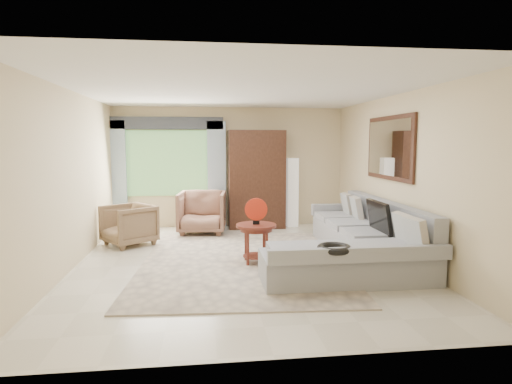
{
  "coord_description": "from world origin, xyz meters",
  "views": [
    {
      "loc": [
        -0.58,
        -6.4,
        1.83
      ],
      "look_at": [
        0.25,
        0.35,
        1.05
      ],
      "focal_mm": 30.0,
      "sensor_mm": 36.0,
      "label": 1
    }
  ],
  "objects": [
    {
      "name": "valance",
      "position": [
        -1.35,
        2.9,
        2.25
      ],
      "size": [
        2.4,
        0.12,
        0.26
      ],
      "primitive_type": "cube",
      "color": "#1E232D",
      "rests_on": "wall_back"
    },
    {
      "name": "tv_screen",
      "position": [
        2.05,
        -0.29,
        0.72
      ],
      "size": [
        0.14,
        0.74,
        0.48
      ],
      "primitive_type": "cube",
      "rotation": [
        0.0,
        -0.17,
        0.0
      ],
      "color": "black",
      "rests_on": "sectional_sofa"
    },
    {
      "name": "curtain_left",
      "position": [
        -2.4,
        2.88,
        1.15
      ],
      "size": [
        0.4,
        0.08,
        2.3
      ],
      "primitive_type": "cube",
      "color": "#9EB7CC",
      "rests_on": "ground"
    },
    {
      "name": "garden_hose",
      "position": [
        1.0,
        -1.43,
        0.55
      ],
      "size": [
        0.43,
        0.43,
        0.09
      ],
      "primitive_type": "torus",
      "color": "black",
      "rests_on": "sectional_sofa"
    },
    {
      "name": "armchair_right",
      "position": [
        -0.62,
        2.24,
        0.43
      ],
      "size": [
        1.02,
        1.04,
        0.86
      ],
      "primitive_type": "imported",
      "rotation": [
        0.0,
        0.0,
        -0.11
      ],
      "color": "brown",
      "rests_on": "ground"
    },
    {
      "name": "armoire",
      "position": [
        0.55,
        2.72,
        1.05
      ],
      "size": [
        1.2,
        0.55,
        2.1
      ],
      "primitive_type": "cube",
      "color": "black",
      "rests_on": "ground"
    },
    {
      "name": "floor_lamp",
      "position": [
        1.35,
        2.78,
        0.75
      ],
      "size": [
        0.24,
        0.24,
        1.5
      ],
      "primitive_type": "cube",
      "color": "silver",
      "rests_on": "ground"
    },
    {
      "name": "potted_plant",
      "position": [
        -2.11,
        2.34,
        0.25
      ],
      "size": [
        0.54,
        0.5,
        0.51
      ],
      "primitive_type": "imported",
      "rotation": [
        0.0,
        0.0,
        0.26
      ],
      "color": "#999999",
      "rests_on": "ground"
    },
    {
      "name": "coffee_table",
      "position": [
        0.2,
        -0.09,
        0.32
      ],
      "size": [
        0.61,
        0.61,
        0.61
      ],
      "rotation": [
        0.0,
        0.0,
        -0.29
      ],
      "color": "#532116",
      "rests_on": "ground"
    },
    {
      "name": "ground",
      "position": [
        0.0,
        0.0,
        0.0
      ],
      "size": [
        6.0,
        6.0,
        0.0
      ],
      "primitive_type": "plane",
      "color": "silver",
      "rests_on": "ground"
    },
    {
      "name": "wall_mirror",
      "position": [
        2.46,
        0.35,
        1.75
      ],
      "size": [
        0.05,
        1.7,
        1.05
      ],
      "color": "black",
      "rests_on": "wall_right"
    },
    {
      "name": "curtain_right",
      "position": [
        -0.3,
        2.88,
        1.15
      ],
      "size": [
        0.4,
        0.08,
        2.3
      ],
      "primitive_type": "cube",
      "color": "#9EB7CC",
      "rests_on": "ground"
    },
    {
      "name": "window",
      "position": [
        -1.35,
        2.97,
        1.4
      ],
      "size": [
        1.8,
        0.04,
        1.4
      ],
      "primitive_type": "cube",
      "color": "#669E59",
      "rests_on": "wall_back"
    },
    {
      "name": "red_disc",
      "position": [
        0.2,
        -0.09,
        0.84
      ],
      "size": [
        0.34,
        0.08,
        0.34
      ],
      "primitive_type": "cylinder",
      "rotation": [
        1.57,
        0.0,
        -0.15
      ],
      "color": "red",
      "rests_on": "coffee_table"
    },
    {
      "name": "area_rug",
      "position": [
        -0.02,
        -0.0,
        0.01
      ],
      "size": [
        3.25,
        4.18,
        0.02
      ],
      "primitive_type": "cube",
      "rotation": [
        0.0,
        0.0,
        -0.06
      ],
      "color": "beige",
      "rests_on": "ground"
    },
    {
      "name": "armchair_left",
      "position": [
        -1.93,
        1.39,
        0.37
      ],
      "size": [
        1.12,
        1.11,
        0.73
      ],
      "primitive_type": "imported",
      "rotation": [
        0.0,
        0.0,
        -0.92
      ],
      "color": "brown",
      "rests_on": "ground"
    },
    {
      "name": "sectional_sofa",
      "position": [
        1.78,
        -0.18,
        0.28
      ],
      "size": [
        2.3,
        3.46,
        0.9
      ],
      "color": "gray",
      "rests_on": "ground"
    }
  ]
}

